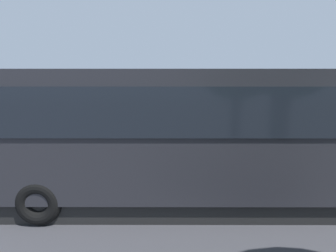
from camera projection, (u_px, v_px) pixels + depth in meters
name	position (u px, v px, depth m)	size (l,w,h in m)	color
ground_plane	(194.00, 150.00, 12.49)	(80.00, 80.00, 0.00)	#38383D
tour_bus	(201.00, 138.00, 7.02)	(10.14, 2.85, 3.25)	#26262B
spectator_far_left	(220.00, 139.00, 9.83)	(0.58, 0.36, 1.69)	black
spectator_left	(179.00, 138.00, 9.96)	(0.58, 0.37, 1.71)	black
spectator_centre	(149.00, 136.00, 10.03)	(0.58, 0.35, 1.81)	black
parked_motorcycle_silver	(145.00, 161.00, 9.17)	(2.05, 0.58, 0.99)	black
stunt_motorcycle	(138.00, 120.00, 14.28)	(1.90, 1.10, 1.66)	black
traffic_cone	(171.00, 135.00, 14.12)	(0.34, 0.34, 0.63)	orange
bay_line_a	(250.00, 142.00, 13.87)	(0.22, 3.67, 0.01)	white
bay_line_b	(192.00, 143.00, 13.79)	(0.24, 4.23, 0.01)	white
bay_line_c	(133.00, 143.00, 13.71)	(0.23, 4.00, 0.01)	white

